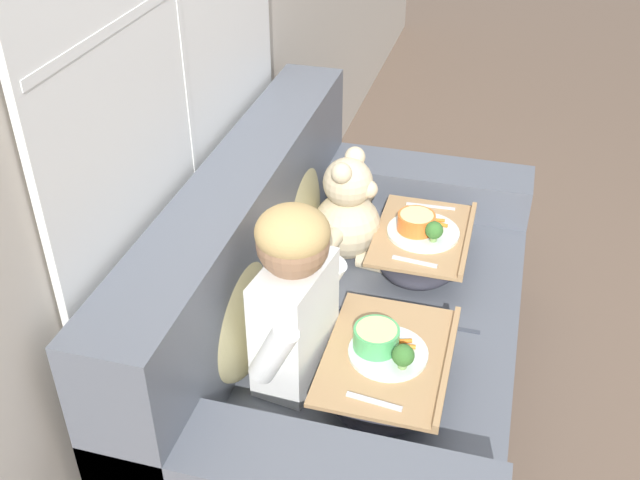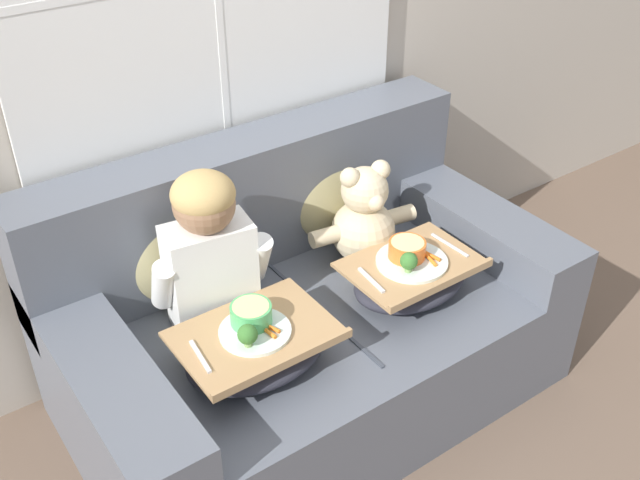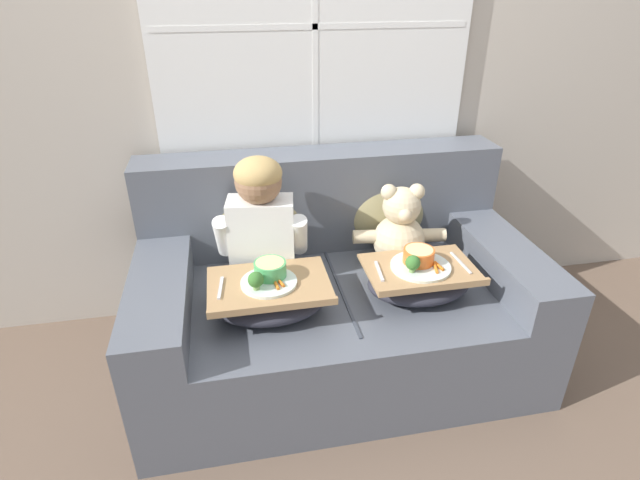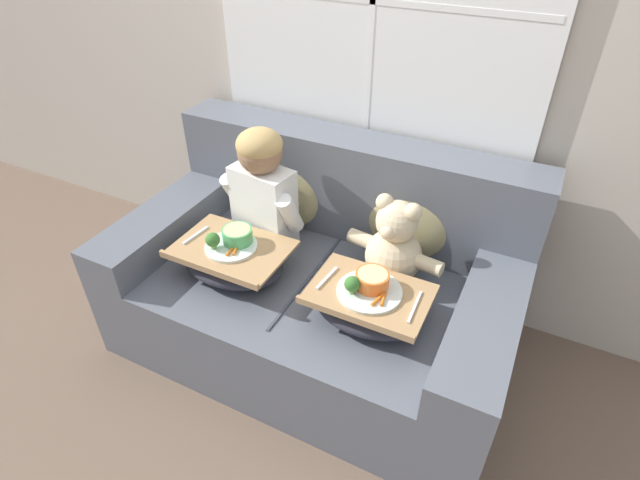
# 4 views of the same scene
# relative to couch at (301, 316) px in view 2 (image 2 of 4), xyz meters

# --- Properties ---
(ground_plane) EXTENTS (14.00, 14.00, 0.00)m
(ground_plane) POSITION_rel_couch_xyz_m (0.00, -0.07, -0.31)
(ground_plane) COLOR brown
(couch) EXTENTS (1.65, 0.97, 0.87)m
(couch) POSITION_rel_couch_xyz_m (0.00, 0.00, 0.00)
(couch) COLOR #565B66
(couch) RESTS_ON ground_plane
(throw_pillow_behind_child) EXTENTS (0.41, 0.20, 0.43)m
(throw_pillow_behind_child) POSITION_rel_couch_xyz_m (-0.30, 0.22, 0.30)
(throw_pillow_behind_child) COLOR tan
(throw_pillow_behind_child) RESTS_ON couch
(throw_pillow_behind_teddy) EXTENTS (0.37, 0.18, 0.39)m
(throw_pillow_behind_teddy) POSITION_rel_couch_xyz_m (0.30, 0.22, 0.30)
(throw_pillow_behind_teddy) COLOR tan
(throw_pillow_behind_teddy) RESTS_ON couch
(child_figure) EXTENTS (0.40, 0.21, 0.54)m
(child_figure) POSITION_rel_couch_xyz_m (-0.30, 0.04, 0.40)
(child_figure) COLOR white
(child_figure) RESTS_ON couch
(teddy_bear) EXTENTS (0.41, 0.29, 0.38)m
(teddy_bear) POSITION_rel_couch_xyz_m (0.30, 0.04, 0.26)
(teddy_bear) COLOR beige
(teddy_bear) RESTS_ON couch
(lap_tray_child) EXTENTS (0.46, 0.33, 0.21)m
(lap_tray_child) POSITION_rel_couch_xyz_m (-0.30, -0.21, 0.17)
(lap_tray_child) COLOR #2D2D38
(lap_tray_child) RESTS_ON child_figure
(lap_tray_teddy) EXTENTS (0.44, 0.31, 0.21)m
(lap_tray_teddy) POSITION_rel_couch_xyz_m (0.30, -0.21, 0.18)
(lap_tray_teddy) COLOR #2D2D38
(lap_tray_teddy) RESTS_ON teddy_bear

